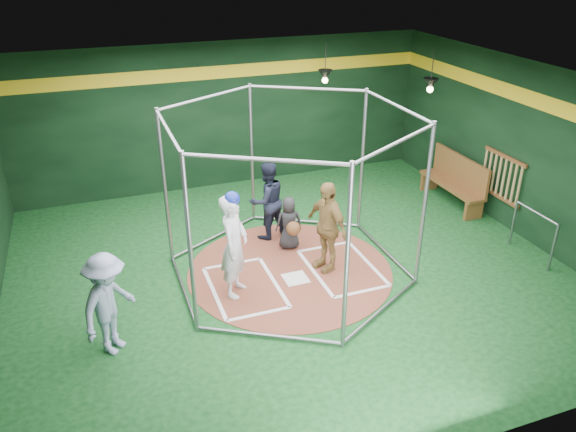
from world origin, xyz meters
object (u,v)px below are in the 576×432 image
object	(u,v)px
batter_figure	(234,244)
dugout_bench	(455,179)
umpire	(267,200)
visitor_leopard	(327,226)

from	to	relation	value
batter_figure	dugout_bench	world-z (taller)	batter_figure
batter_figure	umpire	xyz separation A→B (m)	(1.17, 1.76, -0.14)
batter_figure	visitor_leopard	bearing A→B (deg)	7.25
batter_figure	dugout_bench	xyz separation A→B (m)	(5.77, 1.87, -0.37)
visitor_leopard	dugout_bench	distance (m)	4.30
batter_figure	visitor_leopard	size ratio (longest dim) A/B	1.11
batter_figure	dugout_bench	bearing A→B (deg)	17.94
umpire	dugout_bench	size ratio (longest dim) A/B	0.83
batter_figure	dugout_bench	distance (m)	6.07
batter_figure	visitor_leopard	distance (m)	1.81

